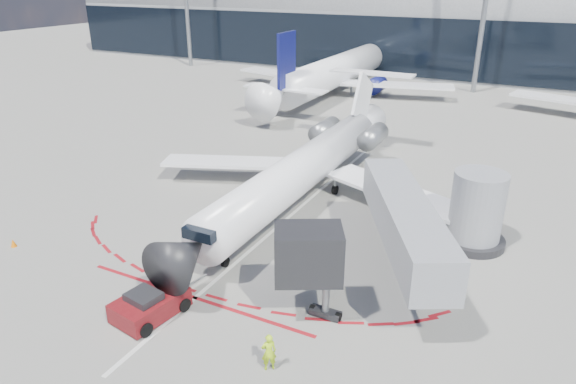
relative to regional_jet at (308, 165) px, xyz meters
The scene contains 12 objects.
ground 4.18m from the regional_jet, 84.34° to the right, with size 260.00×260.00×0.00m, color slate.
apron_centerline 2.91m from the regional_jet, 75.53° to the right, with size 0.25×40.00×0.01m, color silver.
apron_stop_bar 14.98m from the regional_jet, 88.75° to the right, with size 14.00×0.25×0.01m, color maroon.
terminal_building 62.01m from the regional_jet, 89.70° to the left, with size 150.00×24.15×24.00m.
jet_bridge 11.90m from the regional_jet, 31.75° to the right, with size 10.03×15.20×4.90m.
regional_jet is the anchor object (origin of this frame).
pushback_tug 17.08m from the regional_jet, 92.54° to the right, with size 2.90×5.78×1.47m.
ramp_worker 18.77m from the regional_jet, 70.12° to the right, with size 0.66×0.43×1.81m, color #BAF019.
uld_container 6.96m from the regional_jet, 111.59° to the right, with size 2.07×1.82×1.76m.
safety_cone_left 20.40m from the regional_jet, 130.43° to the right, with size 0.37×0.37×0.51m, color orange.
safety_cone_right 11.25m from the regional_jet, 101.45° to the right, with size 0.31×0.31×0.43m, color orange.
bg_airliner_0 38.13m from the regional_jet, 108.47° to the left, with size 37.79×40.01×12.22m, color white, non-canonical shape.
Camera 1 is at (14.70, -29.48, 15.83)m, focal length 32.00 mm.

